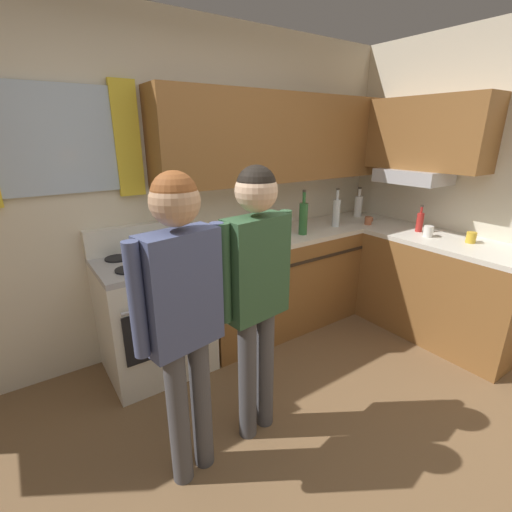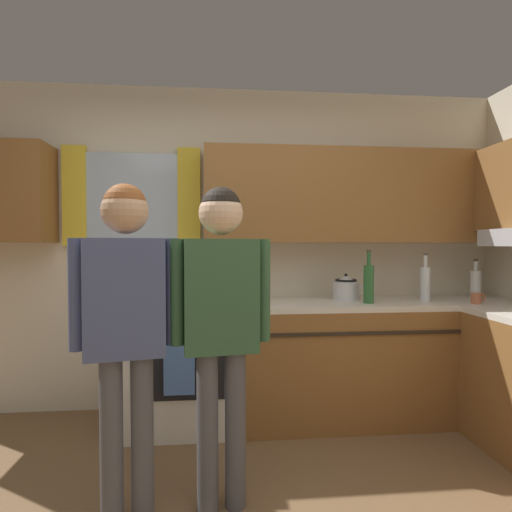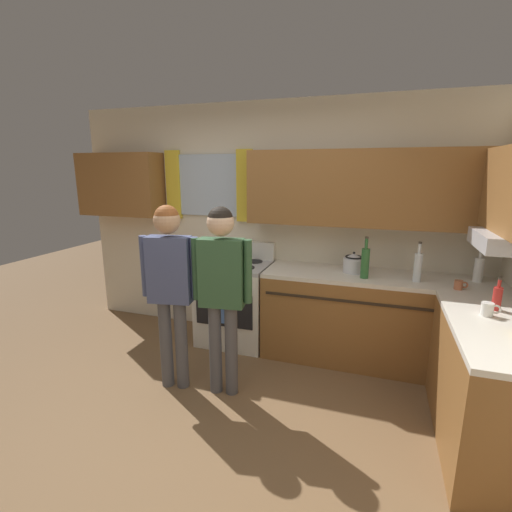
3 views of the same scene
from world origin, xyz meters
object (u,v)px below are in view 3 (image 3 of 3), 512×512
stove_oven (235,301)px  adult_in_plaid (222,280)px  bottle_sauce_red (497,298)px  cup_terracotta (459,285)px  bottle_wine_green (365,262)px  adult_left (170,277)px  stovetop_kettle (354,263)px  bottle_tall_clear (418,266)px  bottle_milk_white (479,269)px  mug_ceramic_white (488,309)px

stove_oven → adult_in_plaid: size_ratio=0.68×
bottle_sauce_red → cup_terracotta: 0.47m
bottle_wine_green → adult_left: adult_left is taller
stovetop_kettle → adult_in_plaid: bearing=-133.8°
bottle_sauce_red → adult_in_plaid: (-2.03, -0.30, 0.02)m
adult_in_plaid → bottle_tall_clear: bearing=29.6°
bottle_milk_white → bottle_tall_clear: 0.55m
bottle_tall_clear → stovetop_kettle: bearing=166.4°
cup_terracotta → mug_ceramic_white: 0.59m
bottle_tall_clear → mug_ceramic_white: bearing=-60.8°
bottle_sauce_red → bottle_milk_white: (0.04, 0.74, 0.03)m
stove_oven → bottle_sauce_red: 2.45m
adult_left → bottle_tall_clear: bearing=24.9°
stove_oven → stovetop_kettle: (1.24, 0.05, 0.53)m
bottle_sauce_red → bottle_milk_white: bearing=87.1°
mug_ceramic_white → stovetop_kettle: 1.29m
adult_left → bottle_milk_white: bearing=23.6°
stovetop_kettle → bottle_tall_clear: bearing=-13.6°
stove_oven → adult_left: 1.17m
mug_ceramic_white → bottle_tall_clear: bearing=119.2°
stove_oven → bottle_sauce_red: bearing=-16.0°
bottle_tall_clear → bottle_wine_green: bottle_wine_green is taller
mug_ceramic_white → adult_in_plaid: size_ratio=0.08×
bottle_milk_white → bottle_wine_green: bottle_wine_green is taller
bottle_sauce_red → bottle_milk_white: size_ratio=0.78×
bottle_milk_white → bottle_wine_green: size_ratio=0.79×
cup_terracotta → adult_left: 2.45m
bottle_sauce_red → bottle_tall_clear: 0.75m
stove_oven → mug_ceramic_white: (2.21, -0.80, 0.48)m
bottle_milk_white → bottle_tall_clear: bearing=-161.8°
bottle_sauce_red → bottle_wine_green: (-0.94, 0.53, 0.06)m
mug_ceramic_white → adult_in_plaid: 1.95m
bottle_milk_white → bottle_tall_clear: size_ratio=0.85×
bottle_sauce_red → adult_left: bearing=-171.9°
bottle_tall_clear → bottle_wine_green: size_ratio=0.93×
mug_ceramic_white → bottle_wine_green: bearing=141.6°
bottle_sauce_red → bottle_tall_clear: bearing=130.4°
adult_left → cup_terracotta: bearing=18.9°
cup_terracotta → adult_left: size_ratio=0.07×
bottle_tall_clear → bottle_sauce_red: bearing=-49.6°
stove_oven → bottle_tall_clear: (1.81, -0.09, 0.57)m
cup_terracotta → adult_in_plaid: size_ratio=0.07×
adult_left → adult_in_plaid: (0.45, 0.05, -0.00)m
bottle_sauce_red → cup_terracotta: bearing=110.5°
mug_ceramic_white → bottle_milk_white: bearing=82.1°
bottle_wine_green → adult_left: 1.77m
mug_ceramic_white → adult_in_plaid: (-1.94, -0.16, 0.07)m
bottle_sauce_red → stovetop_kettle: (-1.05, 0.71, 0.00)m
bottle_wine_green → mug_ceramic_white: (0.86, -0.68, -0.10)m
stove_oven → bottle_milk_white: size_ratio=3.51×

